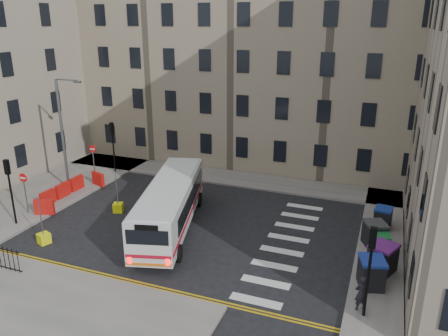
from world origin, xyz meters
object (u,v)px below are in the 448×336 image
Objects in this scene: wheelie_bin_b at (382,258)px; bollard_yellow at (118,208)px; streetlamp at (62,133)px; wheelie_bin_a at (371,272)px; wheelie_bin_d at (375,234)px; pedestrian at (361,293)px; wheelie_bin_c at (380,243)px; bus at (170,204)px; bollard_chevron at (44,238)px; wheelie_bin_e at (383,217)px.

wheelie_bin_b is 16.54m from bollard_yellow.
wheelie_bin_a is (21.71, -5.15, -3.47)m from streetlamp.
streetlamp is 5.14× the size of wheelie_bin_d.
pedestrian is 16.56m from bollard_yellow.
wheelie_bin_c is at bearing -4.64° from streetlamp.
bus is 12.10m from pedestrian.
wheelie_bin_a is at bearing -104.45° from wheelie_bin_c.
bollard_yellow is at bearing 74.26° from bollard_chevron.
wheelie_bin_e is (0.28, 6.74, -0.10)m from wheelie_bin_a.
bus reaches higher than wheelie_bin_e.
bus is at bearing 153.91° from wheelie_bin_a.
streetlamp is at bearing 160.60° from bollard_yellow.
wheelie_bin_e is (-0.16, 5.22, -0.11)m from wheelie_bin_b.
streetlamp is 13.57× the size of bollard_yellow.
wheelie_bin_a is 0.92× the size of wheelie_bin_b.
bollard_chevron is at bearing -59.42° from streetlamp.
wheelie_bin_d is at bearing -6.09° from bus.
bus is 7.34m from bollard_chevron.
wheelie_bin_a is at bearing -13.34° from streetlamp.
wheelie_bin_e is at bearing -122.48° from pedestrian.
pedestrian is at bearing -105.95° from wheelie_bin_c.
pedestrian is (-0.30, -2.02, 0.09)m from wheelie_bin_a.
wheelie_bin_e is at bearing 26.26° from bollard_chevron.
wheelie_bin_b is at bearing -130.37° from pedestrian.
wheelie_bin_b is 2.69m from wheelie_bin_d.
wheelie_bin_d is at bearing 19.56° from bollard_chevron.
streetlamp is 9.24m from bollard_chevron.
bus is at bearing 175.62° from wheelie_bin_c.
wheelie_bin_e is at bearing 4.16° from streetlamp.
bus is 6.62× the size of pedestrian.
wheelie_bin_b is 1.85m from wheelie_bin_c.
bollard_yellow is (-16.30, -3.60, -0.47)m from wheelie_bin_e.
wheelie_bin_c is at bearing 16.85° from bollard_chevron.
wheelie_bin_d is at bearing -120.83° from pedestrian.
pedestrian reaches higher than wheelie_bin_d.
wheelie_bin_a reaches higher than wheelie_bin_d.
wheelie_bin_c is at bearing 70.15° from wheelie_bin_a.
wheelie_bin_c is 3.38m from wheelie_bin_e.
wheelie_bin_b is 1.05× the size of wheelie_bin_d.
wheelie_bin_d is (-0.07, 4.17, -0.02)m from wheelie_bin_a.
bus reaches higher than bollard_chevron.
pedestrian is (-0.56, -5.38, 0.24)m from wheelie_bin_c.
bollard_chevron is (-1.45, -5.16, 0.00)m from bollard_yellow.
wheelie_bin_b is 5.22m from wheelie_bin_e.
bollard_chevron is (-17.75, -8.76, -0.47)m from wheelie_bin_e.
wheelie_bin_d is 6.20m from pedestrian.
wheelie_bin_b is at bearing -9.28° from streetlamp.
bollard_yellow is at bearing -46.90° from pedestrian.
wheelie_bin_a is 1.32× the size of wheelie_bin_c.
pedestrian is 17.19m from bollard_chevron.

